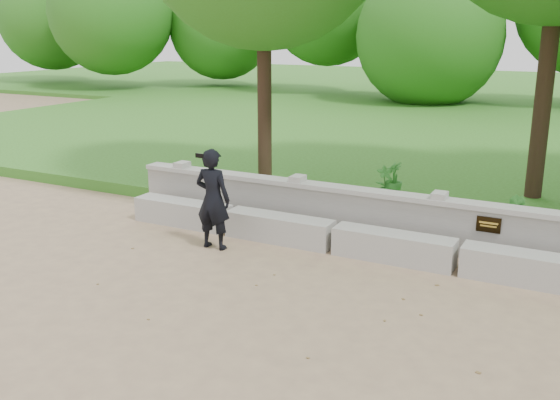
{
  "coord_description": "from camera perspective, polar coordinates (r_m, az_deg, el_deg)",
  "views": [
    {
      "loc": [
        1.67,
        -7.01,
        3.49
      ],
      "look_at": [
        -2.65,
        1.25,
        0.93
      ],
      "focal_mm": 40.0,
      "sensor_mm": 36.0,
      "label": 1
    }
  ],
  "objects": [
    {
      "name": "shrub_b",
      "position": [
        10.77,
        20.64,
        -1.36
      ],
      "size": [
        0.44,
        0.46,
        0.65
      ],
      "primitive_type": "imported",
      "rotation": [
        0.0,
        0.0,
        2.19
      ],
      "color": "#2F7828",
      "rests_on": "lawn"
    },
    {
      "name": "ground",
      "position": [
        8.0,
        12.98,
        -10.92
      ],
      "size": [
        80.0,
        80.0,
        0.0
      ],
      "primitive_type": "plane",
      "color": "tan",
      "rests_on": "ground"
    },
    {
      "name": "man_main",
      "position": [
        10.14,
        -6.16,
        0.08
      ],
      "size": [
        0.62,
        0.56,
        1.66
      ],
      "color": "black",
      "rests_on": "ground"
    },
    {
      "name": "shrub_d",
      "position": [
        12.73,
        10.33,
        1.93
      ],
      "size": [
        0.5,
        0.5,
        0.67
      ],
      "primitive_type": "imported",
      "rotation": [
        0.0,
        0.0,
        5.52
      ],
      "color": "#2F7828",
      "rests_on": "lawn"
    },
    {
      "name": "lawn",
      "position": [
        21.34,
        22.85,
        5.1
      ],
      "size": [
        40.0,
        22.0,
        0.25
      ],
      "primitive_type": "cube",
      "color": "#326218",
      "rests_on": "ground"
    },
    {
      "name": "parapet_wall",
      "position": [
        10.21,
        16.93,
        -2.56
      ],
      "size": [
        12.5,
        0.35,
        0.9
      ],
      "color": "#9F9C96",
      "rests_on": "ground"
    },
    {
      "name": "concrete_bench",
      "position": [
        9.63,
        16.01,
        -5.07
      ],
      "size": [
        11.9,
        0.45,
        0.45
      ],
      "color": "#A9A69F",
      "rests_on": "ground"
    },
    {
      "name": "shrub_a",
      "position": [
        12.59,
        9.54,
        1.7
      ],
      "size": [
        0.39,
        0.38,
        0.62
      ],
      "primitive_type": "imported",
      "rotation": [
        0.0,
        0.0,
        0.67
      ],
      "color": "#2F7828",
      "rests_on": "lawn"
    }
  ]
}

